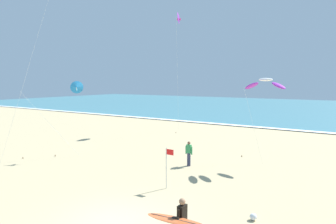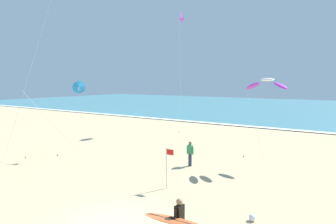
{
  "view_description": "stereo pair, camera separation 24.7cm",
  "coord_description": "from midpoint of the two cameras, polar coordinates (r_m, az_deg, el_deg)",
  "views": [
    {
      "loc": [
        7.54,
        -7.99,
        5.4
      ],
      "look_at": [
        -0.19,
        4.07,
        3.92
      ],
      "focal_mm": 31.95,
      "sensor_mm": 36.0,
      "label": 1
    },
    {
      "loc": [
        7.75,
        -7.85,
        5.4
      ],
      "look_at": [
        -0.19,
        4.07,
        3.92
      ],
      "focal_mm": 31.95,
      "sensor_mm": 36.0,
      "label": 2
    }
  ],
  "objects": [
    {
      "name": "surfer_lead",
      "position": [
        9.99,
        2.4,
        -19.98
      ],
      "size": [
        2.17,
        0.89,
        1.71
      ],
      "color": "black",
      "rests_on": "ground"
    },
    {
      "name": "kite_arc_ivory_high",
      "position": [
        19.67,
        18.73,
        5.11
      ],
      "size": [
        3.19,
        2.88,
        5.6
      ],
      "color": "purple",
      "rests_on": "ground"
    },
    {
      "name": "beach_ball",
      "position": [
        12.74,
        16.36,
        -18.75
      ],
      "size": [
        0.28,
        0.28,
        0.28
      ],
      "primitive_type": "sphere",
      "color": "white",
      "rests_on": "ground"
    },
    {
      "name": "ground_plane",
      "position": [
        12.26,
        -9.88,
        -20.34
      ],
      "size": [
        160.0,
        160.0,
        0.0
      ],
      "primitive_type": "plane",
      "color": "tan"
    },
    {
      "name": "ocean_water",
      "position": [
        65.06,
        26.8,
        0.52
      ],
      "size": [
        160.0,
        60.0,
        0.08
      ],
      "primitive_type": "cube",
      "color": "teal",
      "rests_on": "ground"
    },
    {
      "name": "shoreline_foam",
      "position": [
        35.92,
        21.03,
        -3.03
      ],
      "size": [
        160.0,
        1.1,
        0.01
      ],
      "primitive_type": "cube",
      "color": "white",
      "rests_on": "ocean_water"
    },
    {
      "name": "kite_delta_cobalt_far",
      "position": [
        22.17,
        -16.4,
        4.52
      ],
      "size": [
        3.25,
        3.05,
        5.45
      ],
      "color": "#2D99DB",
      "rests_on": "ground"
    },
    {
      "name": "bystander_green_top",
      "position": [
        19.28,
        4.6,
        -7.9
      ],
      "size": [
        0.5,
        0.22,
        1.59
      ],
      "color": "#2D334C",
      "rests_on": "ground"
    },
    {
      "name": "kite_delta_violet_low",
      "position": [
        33.66,
        2.9,
        17.38
      ],
      "size": [
        1.17,
        2.51,
        12.78
      ],
      "color": "purple",
      "rests_on": "ground"
    },
    {
      "name": "lifeguard_flag",
      "position": [
        15.18,
        0.35,
        -9.92
      ],
      "size": [
        0.45,
        0.05,
        2.1
      ],
      "color": "silver",
      "rests_on": "ground"
    }
  ]
}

